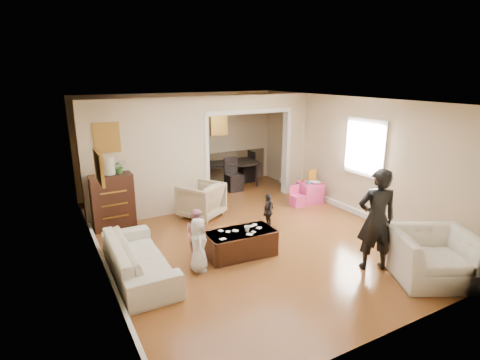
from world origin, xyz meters
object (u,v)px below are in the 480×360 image
child_kneel_b (197,233)px  child_toddler (268,211)px  coffee_table (241,243)px  dining_table (223,173)px  dresser (112,201)px  cyan_cup (308,182)px  armchair_back (201,200)px  sofa (139,258)px  play_table (310,192)px  adult_person (376,220)px  table_lamp (109,166)px  armchair_front (433,256)px  child_kneel_a (199,245)px  coffee_cup (247,229)px

child_kneel_b → child_toddler: size_ratio=1.16×
coffee_table → child_toddler: (1.05, 0.75, 0.16)m
dining_table → child_kneel_b: bearing=-107.5°
dresser → cyan_cup: bearing=-9.4°
armchair_back → child_toddler: armchair_back is taller
sofa → armchair_back: bearing=-44.2°
play_table → child_kneel_b: child_kneel_b is taller
dresser → cyan_cup: size_ratio=14.19×
coffee_table → child_toddler: child_toddler is taller
child_kneel_b → child_toddler: 1.81m
adult_person → child_toddler: (-0.62, 2.18, -0.47)m
child_kneel_b → coffee_table: bearing=-128.3°
coffee_table → adult_person: 2.29m
armchair_back → table_lamp: table_lamp is taller
armchair_front → child_kneel_a: child_kneel_a is taller
cyan_cup → dining_table: 2.70m
coffee_cup → adult_person: bearing=-41.5°
sofa → child_toddler: 2.84m
armchair_back → child_kneel_a: 2.39m
cyan_cup → armchair_back: bearing=171.0°
play_table → adult_person: bearing=-111.1°
sofa → play_table: (4.60, 1.50, -0.05)m
armchair_back → table_lamp: bearing=-41.4°
dresser → child_toddler: bearing=-30.3°
coffee_table → dining_table: bearing=67.9°
armchair_back → armchair_front: armchair_back is taller
sofa → dresser: 2.21m
dining_table → child_kneel_a: bearing=-106.2°
table_lamp → play_table: size_ratio=0.69×
armchair_back → child_toddler: (0.93, -1.29, -0.01)m
child_kneel_a → child_toddler: size_ratio=1.18×
child_kneel_a → cyan_cup: bearing=-49.1°
armchair_front → child_toddler: 3.09m
sofa → coffee_cup: sofa is taller
armchair_front → dining_table: (-0.54, 6.19, -0.04)m
armchair_front → coffee_cup: armchair_front is taller
coffee_cup → armchair_front: bearing=-44.5°
child_kneel_a → adult_person: bearing=-102.2°
armchair_front → cyan_cup: armchair_front is taller
dresser → play_table: dresser is taller
coffee_cup → play_table: 3.26m
child_toddler → dining_table: bearing=-135.5°
coffee_table → child_kneel_b: (-0.70, 0.30, 0.22)m
table_lamp → armchair_back: bearing=-9.9°
armchair_back → dresser: size_ratio=0.75×
dresser → coffee_table: size_ratio=0.96×
coffee_cup → child_kneel_a: child_kneel_a is taller
coffee_table → adult_person: adult_person is taller
dining_table → adult_person: 5.53m
adult_person → child_toddler: size_ratio=2.23×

